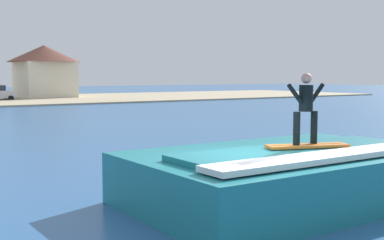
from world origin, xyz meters
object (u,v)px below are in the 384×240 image
Objects in this scene: house_gabled_white at (44,68)px; surfer at (306,105)px; wave_crest at (285,175)px; surfboard at (307,146)px.

surfer is at bearing -102.34° from house_gabled_white.
house_gabled_white reaches higher than wave_crest.
surfboard is 59.77m from house_gabled_white.
surfer is at bearing 102.52° from surfboard.
house_gabled_white is at bearing 77.69° from surfboard.
surfer reaches higher than wave_crest.
surfboard is 0.21× the size of house_gabled_white.
wave_crest is 0.92m from surfboard.
surfer is (0.21, -0.43, 1.68)m from wave_crest.
surfer is 59.68m from house_gabled_white.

